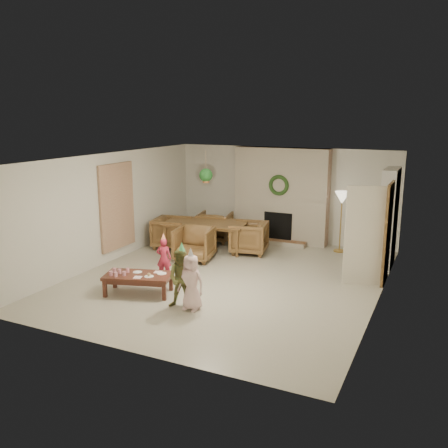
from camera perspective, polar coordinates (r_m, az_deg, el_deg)
The scene contains 56 objects.
floor at distance 10.11m, azimuth 0.57°, elevation -6.44°, with size 7.00×7.00×0.00m, color #B7B29E.
ceiling at distance 9.57m, azimuth 0.60°, elevation 7.82°, with size 7.00×7.00×0.00m, color white.
wall_back at distance 12.97m, azimuth 7.09°, elevation 3.52°, with size 7.00×7.00×0.00m, color silver.
wall_front at distance 6.85m, azimuth -11.81°, elevation -5.24°, with size 7.00×7.00×0.00m, color silver.
wall_left at distance 11.32m, azimuth -13.34°, elevation 1.89°, with size 7.00×7.00×0.00m, color silver.
wall_right at distance 8.97m, azimuth 18.28°, elevation -1.30°, with size 7.00×7.00×0.00m, color silver.
fireplace_mass at distance 12.78m, azimuth 6.80°, elevation 3.39°, with size 2.50×0.40×2.50m, color #5D2718.
fireplace_hearth at distance 12.71m, azimuth 6.16°, elevation -2.14°, with size 1.60×0.30×0.12m, color brown.
fireplace_firebox at distance 12.77m, azimuth 6.45°, elevation -0.27°, with size 0.75×0.12×0.75m, color black.
fireplace_wreath at distance 12.52m, azimuth 6.50°, elevation 4.58°, with size 0.54×0.54×0.10m, color #204218.
floor_lamp_base at distance 12.35m, azimuth 13.50°, elevation -3.10°, with size 0.28×0.28×0.03m, color gold.
floor_lamp_post at distance 12.18m, azimuth 13.67°, elevation 0.02°, with size 0.03×0.03×1.36m, color gold.
floor_lamp_shade at distance 12.06m, azimuth 13.83°, elevation 3.05°, with size 0.36×0.36×0.30m, color beige.
bookshelf_carcass at distance 11.25m, azimuth 18.94°, elevation 0.68°, with size 0.30×1.00×2.20m, color white.
bookshelf_shelf_a at distance 11.40m, azimuth 18.60°, elevation -2.51°, with size 0.30×0.92×0.03m, color white.
bookshelf_shelf_b at distance 11.30m, azimuth 18.75°, elevation -0.55°, with size 0.30×0.92×0.03m, color white.
bookshelf_shelf_c at distance 11.22m, azimuth 18.90°, elevation 1.43°, with size 0.30×0.92×0.03m, color white.
bookshelf_shelf_d at distance 11.15m, azimuth 19.05°, elevation 3.45°, with size 0.30×0.92×0.03m, color white.
books_row_lower at distance 11.22m, azimuth 18.46°, elevation -2.00°, with size 0.20×0.40×0.24m, color #AE2027.
books_row_mid at distance 11.32m, azimuth 18.73°, elevation 0.20°, with size 0.20×0.44×0.24m, color #295799.
books_row_upper at distance 11.10m, azimuth 18.78°, elevation 2.01°, with size 0.20×0.36×0.22m, color #B17326.
door_frame at distance 10.18m, azimuth 18.84°, elevation -1.01°, with size 0.05×0.86×2.04m, color brown.
door_leaf at distance 9.87m, azimuth 16.38°, elevation -1.39°, with size 0.05×0.80×2.00m, color beige.
curtain_panel at distance 11.45m, azimuth -12.56°, elevation 2.05°, with size 0.06×1.20×2.00m, color #C7AE8D.
dining_table at distance 12.06m, azimuth -2.23°, elevation -1.45°, with size 2.03×1.13×0.71m, color brown.
dining_chair_near at distance 11.23m, azimuth -3.54°, elevation -2.36°, with size 0.84×0.87×0.79m, color brown.
dining_chair_far at distance 12.88m, azimuth -1.10°, elevation -0.34°, with size 0.84×0.87×0.79m, color brown.
dining_chair_left at distance 12.33m, azimuth -6.21°, elevation -1.02°, with size 0.84×0.87×0.79m, color brown.
dining_chair_right at distance 11.79m, azimuth 2.96°, elevation -1.61°, with size 0.84×0.87×0.79m, color brown.
hanging_plant_cord at distance 11.52m, azimuth -2.17°, elevation 6.94°, with size 0.01×0.01×0.70m, color tan.
hanging_plant_pot at distance 11.56m, azimuth -2.16°, elevation 5.21°, with size 0.16×0.16×0.12m, color #9B5A32.
hanging_plant_foliage at distance 11.54m, azimuth -2.16°, elevation 5.80°, with size 0.32×0.32×0.32m, color #1A501F.
coffee_table_top at distance 9.30m, azimuth -10.14°, elevation -6.06°, with size 1.26×0.63×0.06m, color #52281B.
coffee_table_apron at distance 9.32m, azimuth -10.12°, elevation -6.46°, with size 1.16×0.53×0.08m, color #52281B.
coffee_leg_fl at distance 9.33m, azimuth -13.95°, elevation -7.45°, with size 0.07×0.07×0.33m, color #52281B.
coffee_leg_fr at distance 8.98m, azimuth -7.10°, elevation -7.98°, with size 0.07×0.07×0.33m, color #52281B.
coffee_leg_bl at distance 9.78m, azimuth -12.83°, elevation -6.43°, with size 0.07×0.07×0.33m, color #52281B.
coffee_leg_br at distance 9.44m, azimuth -6.29°, elevation -6.89°, with size 0.07×0.07×0.33m, color #52281B.
cup_a at distance 9.31m, azimuth -13.28°, elevation -5.72°, with size 0.07×0.07×0.09m, color white.
cup_b at distance 9.48m, azimuth -12.86°, elevation -5.36°, with size 0.07×0.07×0.09m, color white.
cup_c at distance 9.22m, azimuth -12.71°, elevation -5.87°, with size 0.07×0.07×0.09m, color white.
cup_d at distance 9.40m, azimuth -12.30°, elevation -5.50°, with size 0.07×0.07×0.09m, color white.
cup_e at distance 9.25m, azimuth -11.76°, elevation -5.77°, with size 0.07×0.07×0.09m, color white.
cup_f at distance 9.42m, azimuth -11.36°, elevation -5.40°, with size 0.07×0.07×0.09m, color white.
plate_a at distance 9.41m, azimuth -10.21°, elevation -5.63°, with size 0.17×0.17×0.01m, color white.
plate_b at distance 9.13m, azimuth -8.89°, elevation -6.16°, with size 0.17×0.17×0.01m, color white.
plate_c at distance 9.25m, azimuth -7.39°, elevation -5.84°, with size 0.17×0.17×0.01m, color white.
food_scoop at distance 9.12m, azimuth -8.89°, elevation -5.93°, with size 0.07×0.07×0.07m, color tan.
napkin_left at distance 9.12m, azimuth -10.20°, elevation -6.24°, with size 0.15×0.15×0.01m, color #FFBBC7.
napkin_right at distance 9.35m, azimuth -7.84°, elevation -5.67°, with size 0.15×0.15×0.01m, color #FFBBC7.
child_red at distance 10.06m, azimuth -7.14°, elevation -4.07°, with size 0.31×0.21×0.86m, color #AF253C.
party_hat_red at distance 9.93m, azimuth -7.21°, elevation -1.50°, with size 0.12×0.12×0.16m, color #F3B751.
child_plaid at distance 8.50m, azimuth -4.97°, elevation -6.47°, with size 0.52×0.41×1.08m, color brown.
party_hat_plaid at distance 8.33m, azimuth -5.05°, elevation -2.72°, with size 0.13×0.13×0.18m, color #53C371.
child_pink at distance 8.43m, azimuth -3.92°, elevation -6.91°, with size 0.49×0.32×0.99m, color #F6C8C5.
party_hat_pink at distance 8.26m, azimuth -3.98°, elevation -3.41°, with size 0.13×0.13×0.18m, color #BCBAC2.
Camera 1 is at (3.99, -8.66, 3.36)m, focal length 38.55 mm.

